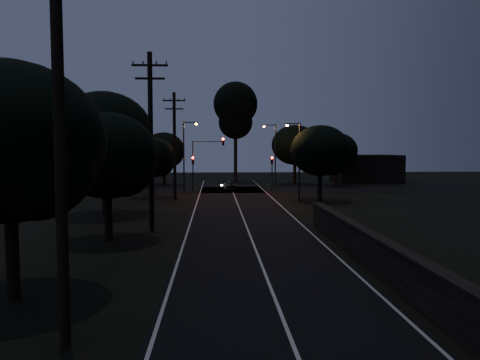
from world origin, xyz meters
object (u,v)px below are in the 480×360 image
streetlight_a (186,152)px  streetlight_c (298,156)px  signal_left (193,167)px  signal_mast (207,154)px  streetlight_b (274,151)px  utility_pole_near (59,108)px  tall_pine (236,110)px  utility_pole_far (175,144)px  car (229,186)px  signal_right (272,167)px  utility_pole_mid (151,139)px

streetlight_a → streetlight_c: streetlight_a is taller
signal_left → signal_mast: bearing=0.1°
streetlight_a → streetlight_b: bearing=29.5°
utility_pole_near → tall_pine: bearing=83.0°
streetlight_a → utility_pole_far: bearing=-96.6°
utility_pole_near → streetlight_b: utility_pole_near is taller
tall_pine → streetlight_b: tall_pine is taller
utility_pole_far → streetlight_c: bearing=-9.6°
signal_mast → streetlight_b: bearing=26.0°
utility_pole_near → utility_pole_far: 34.01m
utility_pole_near → signal_mast: 42.15m
utility_pole_near → streetlight_c: (11.83, 32.00, -1.89)m
streetlight_c → streetlight_b: bearing=92.1°
car → signal_mast: bearing=1.1°
signal_right → streetlight_c: (1.23, -9.99, 1.51)m
utility_pole_mid → signal_mast: size_ratio=1.76×
tall_pine → signal_mast: size_ratio=2.35×
streetlight_b → utility_pole_mid: bearing=-111.3°
utility_pole_mid → tall_pine: 40.90m
utility_pole_far → tall_pine: tall_pine is taller
signal_left → utility_pole_far: bearing=-99.9°
utility_pole_near → utility_pole_mid: utility_pole_near is taller
signal_right → signal_mast: (-7.51, 0.00, 1.50)m
utility_pole_far → streetlight_a: 6.10m
signal_mast → streetlight_b: 9.15m
signal_right → signal_mast: size_ratio=0.66×
streetlight_a → streetlight_c: bearing=-35.7°
tall_pine → signal_left: (-5.60, -15.01, -7.77)m
streetlight_b → streetlight_c: size_ratio=1.07×
utility_pole_far → utility_pole_mid: bearing=-90.0°
streetlight_b → car: size_ratio=2.39×
utility_pole_mid → signal_right: 27.30m
utility_pole_far → signal_right: 13.53m
streetlight_a → tall_pine: bearing=69.6°
streetlight_a → signal_mast: bearing=39.8°
car → streetlight_a: bearing=17.4°
utility_pole_far → signal_right: bearing=37.0°
utility_pole_near → tall_pine: (7.00, 57.00, 4.36)m
streetlight_b → signal_right: bearing=-100.0°
utility_pole_mid → car: 26.55m
streetlight_c → car: (-6.26, 10.44, -3.78)m
utility_pole_near → streetlight_b: bearing=76.2°
tall_pine → signal_right: tall_pine is taller
tall_pine → signal_left: size_ratio=3.59×
utility_pole_far → streetlight_c: size_ratio=1.40×
utility_pole_mid → signal_left: (1.40, 24.99, -2.90)m
utility_pole_far → signal_right: (10.60, 7.99, -2.65)m
streetlight_b → signal_mast: bearing=-154.0°
streetlight_b → car: bearing=-148.2°
signal_right → car: (-5.04, 0.45, -2.27)m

